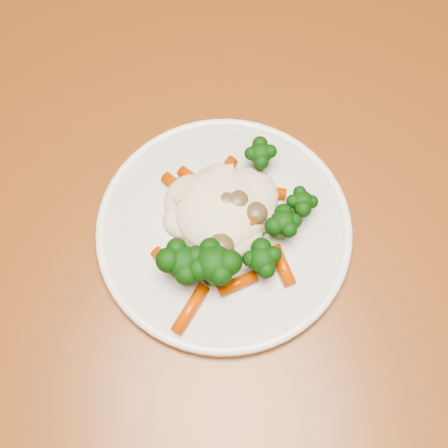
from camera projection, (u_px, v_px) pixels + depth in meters
The scene contains 3 objects.
dining_table at pixel (191, 242), 0.68m from camera, with size 1.36×1.13×0.75m.
plate at pixel (224, 229), 0.56m from camera, with size 0.25×0.25×0.01m, color white.
meal at pixel (228, 224), 0.54m from camera, with size 0.17×0.18×0.05m.
Camera 1 is at (-0.35, -0.50, 1.27)m, focal length 45.00 mm.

